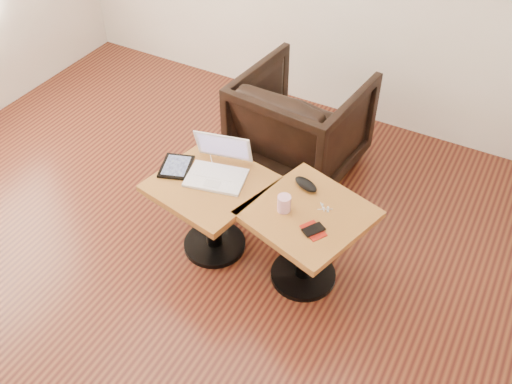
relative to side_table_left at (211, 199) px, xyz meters
The scene contains 11 objects.
room_shell 1.03m from the side_table_left, 118.49° to the right, with size 4.52×4.52×2.71m.
side_table_left is the anchor object (origin of this frame).
side_table_right 0.62m from the side_table_left, ahead, with size 0.76×0.76×0.56m.
laptop 0.21m from the side_table_left, 85.02° to the left, with size 0.41×0.39×0.24m.
tablet 0.29m from the side_table_left, behind, with size 0.24×0.27×0.02m.
charging_adapter 0.35m from the side_table_left, 124.03° to the left, with size 0.04×0.04×0.03m, color white.
glasses_case 0.59m from the side_table_left, 23.21° to the left, with size 0.16×0.07×0.05m, color black.
striped_cup 0.53m from the side_table_left, ahead, with size 0.08×0.08×0.10m, color pink.
earbuds_tangle 0.71m from the side_table_left, ahead, with size 0.08×0.05×0.02m.
phone_on_sleeve 0.72m from the side_table_left, ahead, with size 0.16×0.15×0.02m.
armchair 1.03m from the side_table_left, 83.75° to the left, with size 0.81×0.84×0.76m, color black.
Camera 1 is at (1.67, -1.71, 2.77)m, focal length 40.00 mm.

